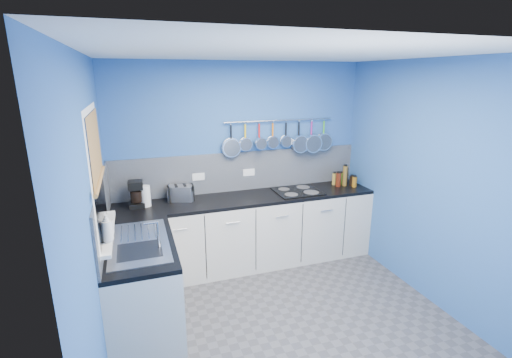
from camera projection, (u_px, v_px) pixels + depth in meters
floor at (285, 320)px, 3.62m from camera, size 3.20×3.00×0.02m
ceiling at (292, 52)px, 2.93m from camera, size 3.20×3.00×0.02m
wall_back at (241, 163)px, 4.65m from camera, size 3.20×0.02×2.50m
wall_front at (405, 290)px, 1.90m from camera, size 3.20×0.02×2.50m
wall_left at (94, 222)px, 2.78m from camera, size 0.02×3.00×2.50m
wall_right at (431, 184)px, 3.77m from camera, size 0.02×3.00×2.50m
backsplash_back at (241, 171)px, 4.66m from camera, size 3.20×0.02×0.50m
backsplash_left at (103, 208)px, 3.36m from camera, size 0.02×1.80×0.50m
cabinet_run_back at (248, 232)px, 4.59m from camera, size 3.20×0.60×0.86m
worktop_back at (248, 198)px, 4.47m from camera, size 3.20×0.60×0.04m
cabinet_run_left at (144, 289)px, 3.37m from camera, size 0.60×1.20×0.86m
worktop_left at (139, 244)px, 3.25m from camera, size 0.60×1.20×0.04m
window_frame at (97, 174)px, 2.98m from camera, size 0.01×1.00×1.10m
window_glass at (98, 174)px, 2.98m from camera, size 0.01×0.90×1.00m
bamboo_blind at (95, 147)px, 2.92m from camera, size 0.01×0.90×0.55m
window_sill at (107, 232)px, 3.13m from camera, size 0.10×0.98×0.03m
sink_unit at (139, 242)px, 3.24m from camera, size 0.50×0.95×0.01m
mixer_tap at (158, 234)px, 3.09m from camera, size 0.12×0.08×0.26m
socket_left at (198, 177)px, 4.48m from camera, size 0.15×0.01×0.09m
socket_right at (249, 172)px, 4.68m from camera, size 0.15×0.01×0.09m
pot_rail at (279, 120)px, 4.61m from camera, size 1.45×0.02×0.02m
soap_bottle_a at (107, 227)px, 2.89m from camera, size 0.10×0.10×0.24m
soap_bottle_b at (108, 225)px, 3.02m from camera, size 0.08×0.09×0.17m
paper_towel at (146, 196)px, 4.11m from camera, size 0.13×0.13×0.24m
coffee_maker at (136, 194)px, 4.08m from camera, size 0.17×0.19×0.30m
toaster at (181, 193)px, 4.31m from camera, size 0.32×0.25×0.18m
canister at (190, 196)px, 4.29m from camera, size 0.10×0.10×0.12m
hob at (297, 191)px, 4.66m from camera, size 0.56×0.50×0.01m
pan_0 at (231, 140)px, 4.46m from camera, size 0.23×0.06×0.42m
pan_1 at (245, 137)px, 4.51m from camera, size 0.17×0.06×0.36m
pan_2 at (259, 135)px, 4.56m from camera, size 0.15×0.12×0.34m
pan_3 at (273, 135)px, 4.62m from camera, size 0.16×0.06×0.35m
pan_4 at (286, 134)px, 4.67m from camera, size 0.15×0.06×0.34m
pan_5 at (299, 136)px, 4.74m from camera, size 0.23×0.11×0.42m
pan_6 at (311, 136)px, 4.80m from camera, size 0.24×0.11×0.43m
pan_7 at (324, 135)px, 4.85m from camera, size 0.23×0.06×0.42m
condiment_0 at (346, 176)px, 4.98m from camera, size 0.06×0.06×0.21m
condiment_1 at (341, 178)px, 4.96m from camera, size 0.05×0.05×0.16m
condiment_2 at (334, 179)px, 4.94m from camera, size 0.05×0.05×0.16m
condiment_3 at (352, 181)px, 4.90m from camera, size 0.07×0.07×0.13m
condiment_4 at (345, 176)px, 4.88m from camera, size 0.06×0.06×0.27m
condiment_5 at (338, 180)px, 4.85m from camera, size 0.07×0.07×0.18m
condiment_6 at (354, 182)px, 4.84m from camera, size 0.06×0.06×0.14m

